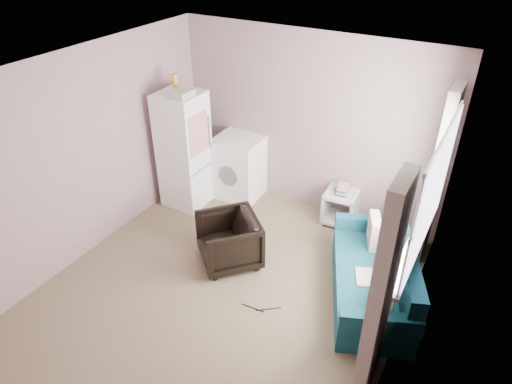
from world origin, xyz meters
TOP-DOWN VIEW (x-y plane):
  - room at (0.02, 0.01)m, footprint 3.84×4.24m
  - armchair at (-0.22, 0.41)m, footprint 0.94×0.94m
  - fridge at (-1.50, 1.27)m, footprint 0.60×0.59m
  - washing_machine at (-0.94, 1.84)m, footprint 0.68×0.69m
  - side_table at (0.65, 1.89)m, footprint 0.46×0.46m
  - sofa at (1.52, 0.69)m, footprint 1.37×1.87m
  - window_dressing at (1.78, 0.70)m, footprint 0.17×2.62m
  - floor_cables at (0.50, -0.09)m, footprint 0.41×0.19m

SIDE VIEW (x-z plane):
  - floor_cables at x=0.50m, z-range 0.00..0.01m
  - side_table at x=0.65m, z-range -0.02..0.57m
  - sofa at x=1.52m, z-range -0.10..0.66m
  - armchair at x=-0.22m, z-range 0.00..0.71m
  - washing_machine at x=-0.94m, z-range 0.02..0.96m
  - fridge at x=-1.50m, z-range -0.10..1.81m
  - window_dressing at x=1.78m, z-range 0.02..2.20m
  - room at x=0.02m, z-range -0.02..2.52m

